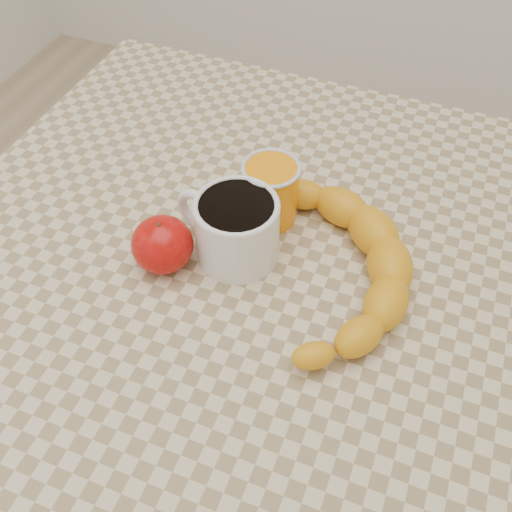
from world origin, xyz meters
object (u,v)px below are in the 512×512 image
(coffee_mug, at_px, (235,226))
(orange_juice_glass, at_px, (270,192))
(apple, at_px, (162,244))
(table, at_px, (256,311))
(banana, at_px, (327,260))

(coffee_mug, height_order, orange_juice_glass, same)
(orange_juice_glass, xyz_separation_m, apple, (-0.09, -0.11, -0.01))
(coffee_mug, bearing_deg, apple, -147.13)
(coffee_mug, height_order, apple, coffee_mug)
(table, distance_m, orange_juice_glass, 0.15)
(banana, bearing_deg, coffee_mug, 159.13)
(apple, bearing_deg, banana, 15.91)
(orange_juice_glass, bearing_deg, apple, -126.83)
(orange_juice_glass, relative_size, apple, 1.12)
(coffee_mug, relative_size, banana, 0.38)
(coffee_mug, xyz_separation_m, apple, (-0.07, -0.04, -0.01))
(orange_juice_glass, bearing_deg, table, -80.56)
(table, height_order, banana, banana)
(apple, bearing_deg, table, 17.66)
(coffee_mug, bearing_deg, table, -23.31)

